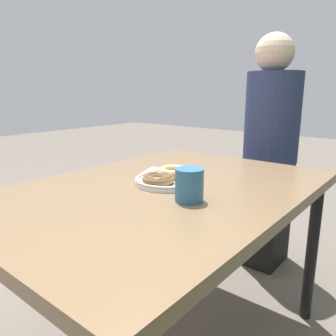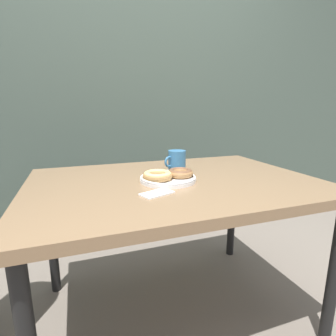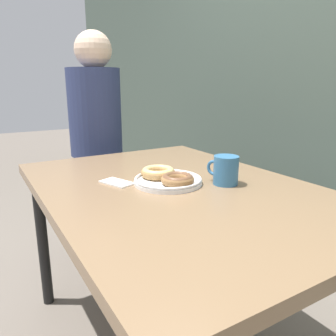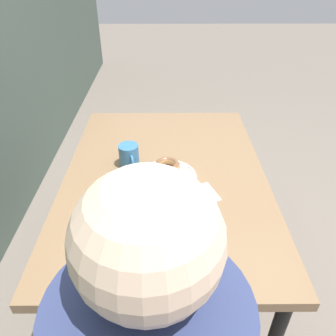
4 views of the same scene
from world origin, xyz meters
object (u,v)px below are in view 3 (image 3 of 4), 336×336
person_figure (96,145)px  donut_plate (167,178)px  coffee_mug (225,170)px  napkin (117,183)px  dining_table (176,203)px

person_figure → donut_plate: bearing=-2.4°
person_figure → coffee_mug: bearing=8.1°
napkin → dining_table: bearing=51.5°
dining_table → donut_plate: 0.10m
donut_plate → person_figure: (-0.90, 0.04, -0.03)m
coffee_mug → person_figure: bearing=-171.9°
coffee_mug → napkin: 0.40m
person_figure → napkin: (0.80, -0.20, 0.01)m
dining_table → coffee_mug: bearing=65.8°
person_figure → napkin: 0.82m
donut_plate → napkin: size_ratio=1.94×
person_figure → napkin: size_ratio=9.58×
donut_plate → person_figure: 0.90m
coffee_mug → person_figure: (-1.01, -0.14, -0.06)m
dining_table → coffee_mug: 0.22m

